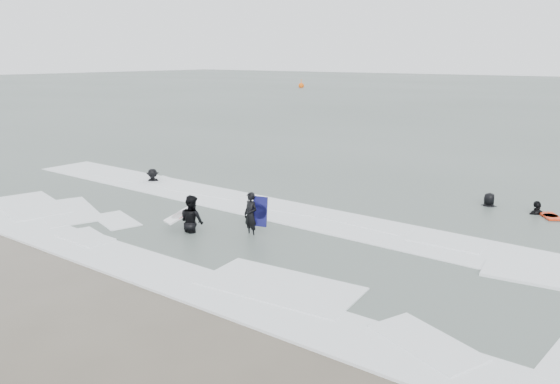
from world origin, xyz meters
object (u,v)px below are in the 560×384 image
Objects in this scene: surfer_right_far at (489,207)px; buoy at (301,86)px; surfer_breaker at (153,183)px; surfer_right_near at (537,215)px; surfer_wading at (192,232)px; surfer_centre at (251,236)px.

buoy is (-52.25, 61.44, 0.42)m from surfer_right_far.
surfer_right_near is at bearing -22.54° from surfer_breaker.
surfer_wading is 1.20× the size of surfer_breaker.
surfer_right_near is 81.80m from buoy.
surfer_right_far is (13.44, 5.15, 0.00)m from surfer_breaker.
buoy reaches higher than surfer_centre.
surfer_centre is 1.98m from surfer_wading.
surfer_right_far reaches higher than surfer_breaker.
surfer_wading is (-1.78, -0.87, 0.00)m from surfer_centre.
surfer_wading is 1.06× the size of surfer_right_far.
surfer_centre is at bearing 46.40° from surfer_right_far.
surfer_right_far is (-1.73, 0.03, 0.00)m from surfer_right_near.
surfer_wading is at bearing 41.02° from surfer_right_far.
buoy is at bearing -96.73° from surfer_right_near.
surfer_right_far is (5.01, 8.18, 0.00)m from surfer_centre.
buoy reaches higher than surfer_breaker.
surfer_wading is 12.41m from surfer_right_near.
surfer_centre is at bearing -60.94° from surfer_breaker.
buoy is (-38.80, 66.59, 0.42)m from surfer_breaker.
surfer_wading is 83.87m from buoy.
surfer_right_far is at bearing -20.23° from surfer_breaker.
surfer_wading is at bearing -71.59° from surfer_breaker.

